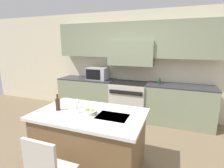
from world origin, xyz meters
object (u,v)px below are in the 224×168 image
wine_glass_near (76,106)px  wine_glass_far (77,101)px  microwave (98,73)px  wine_bottle (58,104)px  fruit_bowl (90,112)px  range_stove (129,100)px  oil_bottle_on_counter (160,82)px

wine_glass_near → wine_glass_far: size_ratio=1.00×
microwave → wine_glass_far: (0.55, -1.92, -0.11)m
wine_bottle → fruit_bowl: size_ratio=1.25×
range_stove → oil_bottle_on_counter: 0.92m
range_stove → oil_bottle_on_counter: oil_bottle_on_counter is taller
fruit_bowl → microwave: bearing=112.2°
microwave → wine_glass_near: size_ratio=3.22×
microwave → wine_bottle: microwave is taller
wine_glass_near → wine_glass_far: same height
microwave → wine_glass_far: microwave is taller
wine_bottle → wine_glass_far: (0.22, 0.20, 0.01)m
wine_bottle → wine_glass_far: wine_bottle is taller
microwave → oil_bottle_on_counter: size_ratio=3.16×
wine_glass_far → fruit_bowl: 0.36m
range_stove → oil_bottle_on_counter: size_ratio=5.65×
wine_glass_near → microwave: bearing=107.1°
oil_bottle_on_counter → wine_glass_near: bearing=-114.4°
microwave → wine_glass_near: bearing=-72.9°
wine_glass_far → wine_bottle: bearing=-137.3°
wine_bottle → wine_glass_near: bearing=-2.6°
wine_glass_far → oil_bottle_on_counter: (1.07, 1.91, 0.01)m
microwave → fruit_bowl: microwave is taller
wine_glass_far → fruit_bowl: wine_glass_far is taller
wine_glass_near → fruit_bowl: 0.21m
wine_bottle → oil_bottle_on_counter: wine_bottle is taller
microwave → fruit_bowl: bearing=-67.8°
wine_glass_near → oil_bottle_on_counter: (0.96, 2.13, 0.01)m
wine_glass_near → fruit_bowl: (0.19, 0.04, -0.08)m
range_stove → fruit_bowl: size_ratio=4.58×
microwave → wine_glass_near: microwave is taller
wine_glass_near → fruit_bowl: bearing=12.6°
oil_bottle_on_counter → fruit_bowl: bearing=-110.3°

